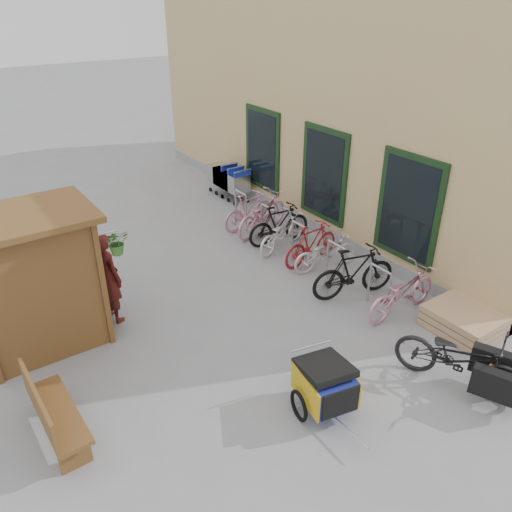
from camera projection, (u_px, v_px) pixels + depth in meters
ground at (282, 350)px, 8.51m from camera, size 80.00×80.00×0.00m
building at (376, 71)px, 13.37m from camera, size 6.07×13.00×7.00m
kiosk at (26, 265)px, 7.93m from camera, size 2.49×1.65×2.40m
bike_rack at (299, 238)px, 11.16m from camera, size 0.05×5.35×0.86m
pallet_stack at (463, 321)px, 8.90m from camera, size 1.00×1.20×0.40m
bench at (51, 412)px, 6.60m from camera, size 0.50×1.53×0.96m
shopping_carts at (228, 178)px, 14.48m from camera, size 0.57×1.58×1.03m
child_trailer at (325, 383)px, 7.08m from camera, size 0.95×1.52×0.87m
cargo_bike at (462, 359)px, 7.51m from camera, size 1.39×2.06×1.02m
person_kiosk at (108, 278)px, 8.91m from camera, size 0.60×0.74×1.75m
bike_0 at (402, 292)px, 9.26m from camera, size 1.80×0.69×0.93m
bike_1 at (354, 272)px, 9.77m from camera, size 1.85×0.95×1.07m
bike_2 at (325, 252)px, 10.79m from camera, size 1.59×0.78×0.80m
bike_3 at (311, 244)px, 11.01m from camera, size 1.60×0.58×0.94m
bike_4 at (282, 232)px, 11.61m from camera, size 1.72×1.00×0.85m
bike_5 at (279, 224)px, 11.86m from camera, size 1.67×0.62×0.98m
bike_6 at (262, 214)px, 12.41m from camera, size 2.01×1.22×1.00m
bike_7 at (248, 210)px, 12.66m from camera, size 1.62×0.65×0.94m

